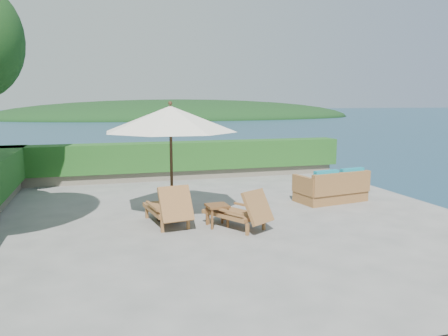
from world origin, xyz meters
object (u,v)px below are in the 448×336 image
object	(u,v)px
patio_umbrella	(171,120)
side_table	(217,208)
lounge_right	(240,212)
lounge_left	(168,208)
wicker_loveseat	(332,189)

from	to	relation	value
patio_umbrella	side_table	bearing A→B (deg)	-46.34
lounge_right	side_table	bearing A→B (deg)	115.57
lounge_left	lounge_right	bearing A→B (deg)	-34.19
patio_umbrella	lounge_right	size ratio (longest dim) A/B	2.42
lounge_left	lounge_right	size ratio (longest dim) A/B	1.05
lounge_left	lounge_right	xyz separation A→B (m)	(1.50, -0.71, -0.03)
lounge_right	side_table	distance (m)	0.54
lounge_left	side_table	bearing A→B (deg)	-30.03
patio_umbrella	side_table	size ratio (longest dim) A/B	8.20
lounge_left	side_table	world-z (taller)	lounge_left
lounge_left	side_table	distance (m)	1.13
wicker_loveseat	lounge_left	bearing A→B (deg)	-176.96
patio_umbrella	lounge_right	bearing A→B (deg)	-42.69
lounge_right	side_table	world-z (taller)	lounge_right
lounge_left	wicker_loveseat	world-z (taller)	lounge_left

